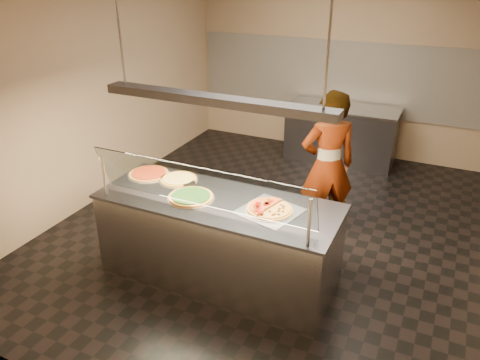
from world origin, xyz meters
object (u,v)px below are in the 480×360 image
at_px(perforated_tray, 270,210).
at_px(half_pizza_sausage, 280,211).
at_px(heat_lamp_housing, 215,100).
at_px(prep_table, 341,134).
at_px(half_pizza_pepperoni, 260,206).
at_px(pizza_spatula, 184,181).
at_px(pizza_cheese, 179,179).
at_px(worker, 328,166).
at_px(serving_counter, 219,239).
at_px(pizza_spinach, 191,197).
at_px(sneeze_guard, 200,187).
at_px(pizza_tomato, 149,173).

height_order(perforated_tray, half_pizza_sausage, half_pizza_sausage).
bearing_deg(heat_lamp_housing, prep_table, 84.64).
xyz_separation_m(half_pizza_pepperoni, pizza_spatula, (-0.96, 0.18, -0.01)).
distance_m(half_pizza_pepperoni, pizza_cheese, 1.07).
distance_m(worker, heat_lamp_housing, 1.86).
distance_m(serving_counter, pizza_spinach, 0.55).
height_order(half_pizza_pepperoni, pizza_spatula, half_pizza_pepperoni).
height_order(sneeze_guard, half_pizza_sausage, sneeze_guard).
xyz_separation_m(sneeze_guard, prep_table, (0.35, 4.09, -0.76)).
distance_m(half_pizza_pepperoni, pizza_tomato, 1.44).
bearing_deg(half_pizza_sausage, perforated_tray, 179.23).
bearing_deg(pizza_tomato, pizza_spinach, -22.21).
xyz_separation_m(half_pizza_pepperoni, pizza_tomato, (-1.42, 0.21, -0.02)).
distance_m(half_pizza_pepperoni, pizza_spatula, 0.97).
bearing_deg(half_pizza_sausage, serving_counter, -179.33).
relative_size(serving_counter, heat_lamp_housing, 1.07).
bearing_deg(pizza_cheese, pizza_spatula, -24.67).
height_order(pizza_spinach, pizza_cheese, pizza_spinach).
relative_size(pizza_tomato, pizza_spatula, 1.69).
distance_m(pizza_spinach, pizza_cheese, 0.46).
relative_size(pizza_spinach, prep_table, 0.27).
relative_size(sneeze_guard, worker, 1.22).
relative_size(serving_counter, pizza_spinach, 5.12).
distance_m(sneeze_guard, half_pizza_sausage, 0.80).
xyz_separation_m(half_pizza_pepperoni, pizza_cheese, (-1.05, 0.22, -0.02)).
bearing_deg(half_pizza_pepperoni, worker, 77.28).
xyz_separation_m(sneeze_guard, pizza_spatula, (-0.50, 0.53, -0.27)).
height_order(worker, heat_lamp_housing, heat_lamp_housing).
xyz_separation_m(pizza_tomato, pizza_spatula, (0.47, -0.02, 0.01)).
height_order(prep_table, heat_lamp_housing, heat_lamp_housing).
xyz_separation_m(sneeze_guard, pizza_spinach, (-0.26, 0.27, -0.28)).
distance_m(pizza_spatula, heat_lamp_housing, 1.13).
xyz_separation_m(perforated_tray, worker, (0.20, 1.34, -0.03)).
relative_size(half_pizza_sausage, heat_lamp_housing, 0.21).
bearing_deg(sneeze_guard, pizza_spinach, 134.54).
relative_size(perforated_tray, pizza_cheese, 1.50).
relative_size(pizza_spinach, pizza_spatula, 1.76).
relative_size(half_pizza_pepperoni, heat_lamp_housing, 0.21).
xyz_separation_m(sneeze_guard, half_pizza_pepperoni, (0.45, 0.35, -0.26)).
bearing_deg(half_pizza_pepperoni, pizza_tomato, 171.79).
distance_m(serving_counter, pizza_spatula, 0.73).
bearing_deg(pizza_tomato, half_pizza_sausage, -7.17).
bearing_deg(heat_lamp_housing, pizza_spatula, 159.43).
bearing_deg(prep_table, pizza_cheese, -105.13).
bearing_deg(perforated_tray, pizza_spatula, 170.34).
xyz_separation_m(half_pizza_sausage, pizza_tomato, (-1.64, 0.21, -0.01)).
height_order(perforated_tray, pizza_cheese, pizza_cheese).
xyz_separation_m(serving_counter, sneeze_guard, (-0.00, -0.34, 0.76)).
xyz_separation_m(half_pizza_pepperoni, heat_lamp_housing, (-0.45, -0.01, 0.99)).
bearing_deg(perforated_tray, prep_table, 93.10).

